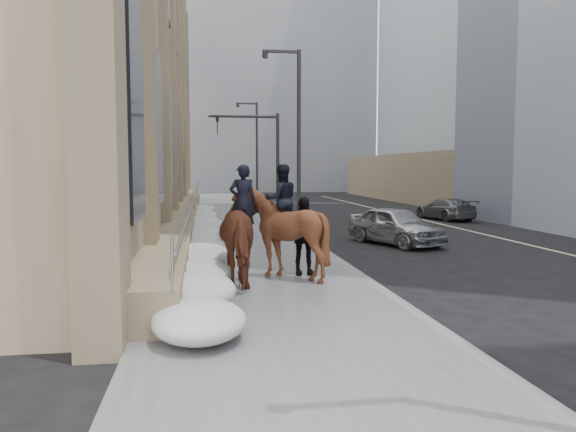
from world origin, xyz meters
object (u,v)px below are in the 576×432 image
object	(u,v)px
mounted_horse_right	(282,229)
pedestrian	(303,236)
mounted_horse_left	(246,233)
car_silver	(395,226)
car_grey	(445,209)

from	to	relation	value
mounted_horse_right	pedestrian	distance (m)	0.72
mounted_horse_left	car_silver	xyz separation A→B (m)	(6.00, 6.68, -0.59)
car_silver	mounted_horse_right	bearing A→B (deg)	-150.66
mounted_horse_left	mounted_horse_right	world-z (taller)	mounted_horse_right
mounted_horse_left	car_silver	size ratio (longest dim) A/B	0.67
pedestrian	mounted_horse_right	bearing A→B (deg)	-148.04
mounted_horse_left	mounted_horse_right	distance (m)	1.05
pedestrian	car_silver	distance (m)	7.38
car_silver	pedestrian	bearing A→B (deg)	-148.91
mounted_horse_right	car_silver	size ratio (longest dim) A/B	0.67
pedestrian	car_grey	distance (m)	18.43
car_silver	car_grey	bearing A→B (deg)	35.31
mounted_horse_right	pedestrian	xyz separation A→B (m)	(0.58, 0.35, -0.23)
mounted_horse_left	car_silver	world-z (taller)	mounted_horse_left
mounted_horse_left	pedestrian	world-z (taller)	mounted_horse_left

